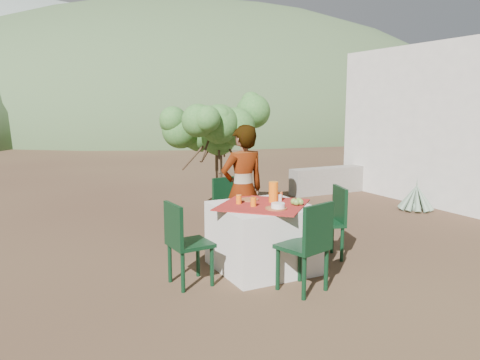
% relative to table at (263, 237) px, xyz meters
% --- Properties ---
extents(ground, '(160.00, 160.00, 0.00)m').
position_rel_table_xyz_m(ground, '(0.37, 0.08, -0.38)').
color(ground, '#3B241A').
rests_on(ground, ground).
extents(table, '(1.30, 1.30, 0.76)m').
position_rel_table_xyz_m(table, '(0.00, 0.00, 0.00)').
color(table, white).
rests_on(table, ground).
extents(chair_far, '(0.48, 0.48, 0.91)m').
position_rel_table_xyz_m(chair_far, '(0.09, 1.05, 0.12)').
color(chair_far, black).
rests_on(chair_far, ground).
extents(chair_near, '(0.53, 0.53, 0.93)m').
position_rel_table_xyz_m(chair_near, '(0.07, -0.82, 0.14)').
color(chair_near, black).
rests_on(chair_near, ground).
extents(chair_left, '(0.44, 0.44, 0.89)m').
position_rel_table_xyz_m(chair_left, '(-0.99, -0.08, 0.11)').
color(chair_left, black).
rests_on(chair_left, ground).
extents(chair_right, '(0.51, 0.51, 0.89)m').
position_rel_table_xyz_m(chair_right, '(0.95, -0.03, 0.11)').
color(chair_right, black).
rests_on(chair_right, ground).
extents(person, '(0.62, 0.42, 1.64)m').
position_rel_table_xyz_m(person, '(0.07, 0.64, 0.44)').
color(person, '#8C6651').
rests_on(person, ground).
extents(shrub_tree, '(1.54, 1.51, 1.81)m').
position_rel_table_xyz_m(shrub_tree, '(0.51, 2.30, 1.05)').
color(shrub_tree, '#473623').
rests_on(shrub_tree, ground).
extents(agave, '(0.62, 0.63, 0.67)m').
position_rel_table_xyz_m(agave, '(3.95, 1.41, -0.16)').
color(agave, gray).
rests_on(agave, ground).
extents(guesthouse, '(3.20, 4.20, 3.00)m').
position_rel_table_xyz_m(guesthouse, '(5.97, 1.88, 1.12)').
color(guesthouse, silver).
rests_on(guesthouse, ground).
extents(stone_wall, '(2.60, 0.35, 0.55)m').
position_rel_table_xyz_m(stone_wall, '(3.97, 3.48, -0.10)').
color(stone_wall, gray).
rests_on(stone_wall, ground).
extents(hill_near_right, '(48.00, 48.00, 20.00)m').
position_rel_table_xyz_m(hill_near_right, '(12.37, 36.08, -0.38)').
color(hill_near_right, '#384F2C').
rests_on(hill_near_right, ground).
extents(hill_far_right, '(36.00, 36.00, 14.00)m').
position_rel_table_xyz_m(hill_far_right, '(28.37, 46.08, -0.38)').
color(hill_far_right, slate).
rests_on(hill_far_right, ground).
extents(plate_far, '(0.23, 0.23, 0.01)m').
position_rel_table_xyz_m(plate_far, '(-0.03, 0.27, 0.39)').
color(plate_far, brown).
rests_on(plate_far, table).
extents(plate_near, '(0.24, 0.24, 0.01)m').
position_rel_table_xyz_m(plate_near, '(0.01, -0.28, 0.39)').
color(plate_near, brown).
rests_on(plate_near, table).
extents(glass_far, '(0.06, 0.06, 0.10)m').
position_rel_table_xyz_m(glass_far, '(-0.23, 0.15, 0.43)').
color(glass_far, orange).
rests_on(glass_far, table).
extents(glass_near, '(0.06, 0.06, 0.10)m').
position_rel_table_xyz_m(glass_near, '(-0.15, -0.05, 0.43)').
color(glass_near, orange).
rests_on(glass_near, table).
extents(juice_pitcher, '(0.11, 0.11, 0.24)m').
position_rel_table_xyz_m(juice_pitcher, '(0.17, 0.05, 0.50)').
color(juice_pitcher, orange).
rests_on(juice_pitcher, table).
extents(bowl_plate, '(0.17, 0.17, 0.01)m').
position_rel_table_xyz_m(bowl_plate, '(0.02, -0.29, 0.39)').
color(bowl_plate, brown).
rests_on(bowl_plate, table).
extents(white_bowl, '(0.15, 0.15, 0.06)m').
position_rel_table_xyz_m(white_bowl, '(0.02, -0.29, 0.42)').
color(white_bowl, white).
rests_on(white_bowl, bowl_plate).
extents(jar_left, '(0.06, 0.06, 0.10)m').
position_rel_table_xyz_m(jar_left, '(0.29, 0.10, 0.43)').
color(jar_left, '#D95926').
rests_on(jar_left, table).
extents(jar_right, '(0.06, 0.06, 0.09)m').
position_rel_table_xyz_m(jar_right, '(0.26, 0.25, 0.43)').
color(jar_right, '#D95926').
rests_on(jar_right, table).
extents(napkin_holder, '(0.07, 0.04, 0.08)m').
position_rel_table_xyz_m(napkin_holder, '(0.24, 0.05, 0.42)').
color(napkin_holder, white).
rests_on(napkin_holder, table).
extents(fruit_cluster, '(0.15, 0.14, 0.07)m').
position_rel_table_xyz_m(fruit_cluster, '(0.33, -0.21, 0.42)').
color(fruit_cluster, olive).
rests_on(fruit_cluster, table).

